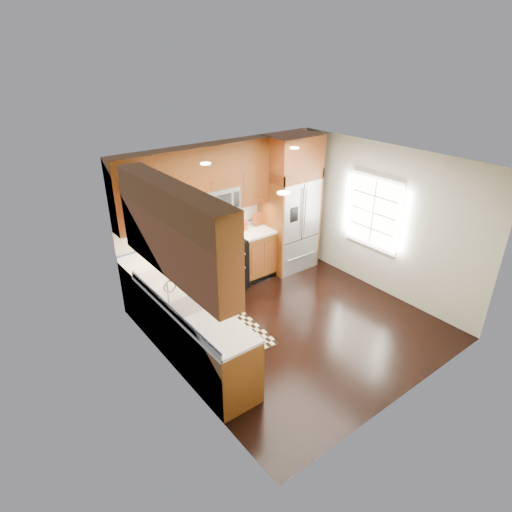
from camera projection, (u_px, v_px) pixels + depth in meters
ground at (294, 324)px, 6.84m from camera, size 4.00×4.00×0.00m
wall_back at (222, 213)px, 7.69m from camera, size 4.00×0.02×2.60m
wall_left at (175, 295)px, 5.17m from camera, size 0.02×4.00×2.60m
wall_right at (383, 221)px, 7.36m from camera, size 0.02×4.00×2.60m
window at (374, 212)px, 7.44m from camera, size 0.04×1.10×1.30m
base_cabinets at (197, 302)px, 6.61m from camera, size 2.85×3.00×0.90m
countertop at (199, 270)px, 6.56m from camera, size 2.86×3.01×0.04m
upper_cabinets at (188, 201)px, 6.09m from camera, size 2.85×3.00×1.15m
range at (222, 265)px, 7.68m from camera, size 0.76×0.67×0.95m
microwave at (215, 200)px, 7.25m from camera, size 0.76×0.40×0.42m
refrigerator at (290, 204)px, 8.13m from camera, size 0.98×0.75×2.60m
sink_faucet at (187, 301)px, 5.62m from camera, size 0.54×0.44×0.37m
rug at (223, 327)px, 6.77m from camera, size 1.11×1.71×0.01m
knife_block at (170, 248)px, 6.95m from camera, size 0.12×0.16×0.29m
utensil_crock at (244, 223)px, 7.88m from camera, size 0.16×0.16×0.36m
cutting_board at (258, 225)px, 8.12m from camera, size 0.28×0.28×0.02m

